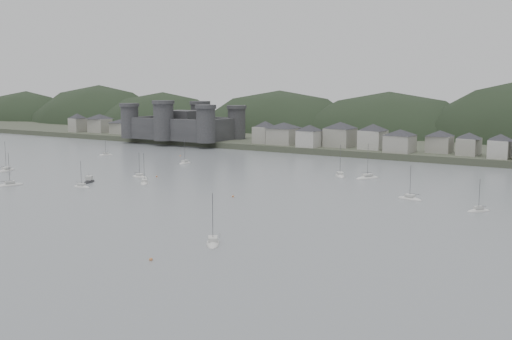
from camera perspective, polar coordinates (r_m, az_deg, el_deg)
The scene contains 8 objects.
ground at distance 135.37m, azimuth -17.92°, elevation -6.17°, with size 900.00×900.00×0.00m, color slate.
far_shore_land at distance 391.38m, azimuth 18.11°, elevation 3.04°, with size 900.00×250.00×3.00m, color #383D2D.
forested_ridge at distance 366.79m, azimuth 17.68°, elevation 0.75°, with size 851.55×103.94×102.57m.
castle at distance 344.25m, azimuth -7.06°, elevation 4.34°, with size 66.00×43.00×20.00m.
waterfront_town at distance 270.80m, azimuth 22.15°, elevation 2.37°, with size 451.48×28.46×12.92m.
moored_fleet at distance 181.73m, azimuth -3.27°, elevation -2.20°, with size 256.69×132.60×13.30m.
motor_launch_far at distance 210.47m, azimuth -15.67°, elevation -1.06°, with size 5.53×7.58×3.73m.
mooring_buoys at distance 180.30m, azimuth -1.34°, elevation -2.28°, with size 183.67×133.73×0.70m.
Camera 1 is at (103.46, -81.22, 32.01)m, focal length 41.80 mm.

